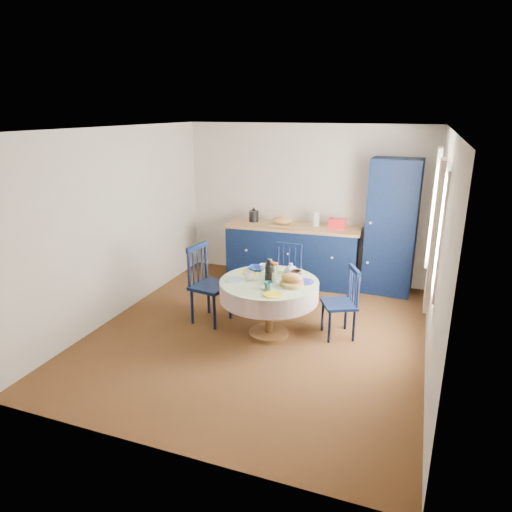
# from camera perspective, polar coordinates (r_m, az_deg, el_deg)

# --- Properties ---
(floor) EXTENTS (4.50, 4.50, 0.00)m
(floor) POSITION_cam_1_polar(r_m,az_deg,el_deg) (5.87, 0.30, -9.53)
(floor) COLOR black
(floor) RESTS_ON ground
(ceiling) EXTENTS (4.50, 4.50, 0.00)m
(ceiling) POSITION_cam_1_polar(r_m,az_deg,el_deg) (5.22, 0.34, 15.64)
(ceiling) COLOR white
(ceiling) RESTS_ON wall_back
(wall_back) EXTENTS (4.00, 0.02, 2.50)m
(wall_back) POSITION_cam_1_polar(r_m,az_deg,el_deg) (7.51, 6.16, 6.62)
(wall_back) COLOR beige
(wall_back) RESTS_ON floor
(wall_left) EXTENTS (0.02, 4.50, 2.50)m
(wall_left) POSITION_cam_1_polar(r_m,az_deg,el_deg) (6.35, -16.96, 3.86)
(wall_left) COLOR beige
(wall_left) RESTS_ON floor
(wall_right) EXTENTS (0.02, 4.50, 2.50)m
(wall_right) POSITION_cam_1_polar(r_m,az_deg,el_deg) (5.13, 21.87, 0.08)
(wall_right) COLOR beige
(wall_right) RESTS_ON floor
(window) EXTENTS (0.10, 1.74, 1.45)m
(window) POSITION_cam_1_polar(r_m,az_deg,el_deg) (5.34, 21.66, 3.86)
(window) COLOR white
(window) RESTS_ON wall_right
(kitchen_counter) EXTENTS (2.16, 0.79, 1.19)m
(kitchen_counter) POSITION_cam_1_polar(r_m,az_deg,el_deg) (7.40, 4.55, 0.38)
(kitchen_counter) COLOR black
(kitchen_counter) RESTS_ON floor
(pantry_cabinet) EXTENTS (0.74, 0.55, 2.04)m
(pantry_cabinet) POSITION_cam_1_polar(r_m,az_deg,el_deg) (7.12, 16.60, 3.44)
(pantry_cabinet) COLOR black
(pantry_cabinet) RESTS_ON floor
(dining_table) EXTENTS (1.20, 1.20, 1.01)m
(dining_table) POSITION_cam_1_polar(r_m,az_deg,el_deg) (5.56, 1.75, -4.29)
(dining_table) COLOR #563518
(dining_table) RESTS_ON floor
(chair_left) EXTENTS (0.51, 0.53, 1.04)m
(chair_left) POSITION_cam_1_polar(r_m,az_deg,el_deg) (6.02, -6.04, -3.45)
(chair_left) COLOR black
(chair_left) RESTS_ON floor
(chair_far) EXTENTS (0.42, 0.40, 0.92)m
(chair_far) POSITION_cam_1_polar(r_m,az_deg,el_deg) (6.42, 3.77, -2.58)
(chair_far) COLOR black
(chair_far) RESTS_ON floor
(chair_right) EXTENTS (0.52, 0.53, 0.89)m
(chair_right) POSITION_cam_1_polar(r_m,az_deg,el_deg) (5.71, 10.70, -5.68)
(chair_right) COLOR black
(chair_right) RESTS_ON floor
(mug_a) EXTENTS (0.12, 0.12, 0.10)m
(mug_a) POSITION_cam_1_polar(r_m,az_deg,el_deg) (5.54, -0.87, -2.49)
(mug_a) COLOR silver
(mug_a) RESTS_ON dining_table
(mug_b) EXTENTS (0.11, 0.11, 0.10)m
(mug_b) POSITION_cam_1_polar(r_m,az_deg,el_deg) (5.23, 1.56, -3.77)
(mug_b) COLOR #2A5D6B
(mug_b) RESTS_ON dining_table
(mug_c) EXTENTS (0.13, 0.13, 0.11)m
(mug_c) POSITION_cam_1_polar(r_m,az_deg,el_deg) (5.59, 5.02, -2.34)
(mug_c) COLOR black
(mug_c) RESTS_ON dining_table
(mug_d) EXTENTS (0.09, 0.09, 0.09)m
(mug_d) POSITION_cam_1_polar(r_m,az_deg,el_deg) (5.85, 0.93, -1.43)
(mug_d) COLOR silver
(mug_d) RESTS_ON dining_table
(cobalt_bowl) EXTENTS (0.22, 0.22, 0.05)m
(cobalt_bowl) POSITION_cam_1_polar(r_m,az_deg,el_deg) (5.85, 0.11, -1.60)
(cobalt_bowl) COLOR navy
(cobalt_bowl) RESTS_ON dining_table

